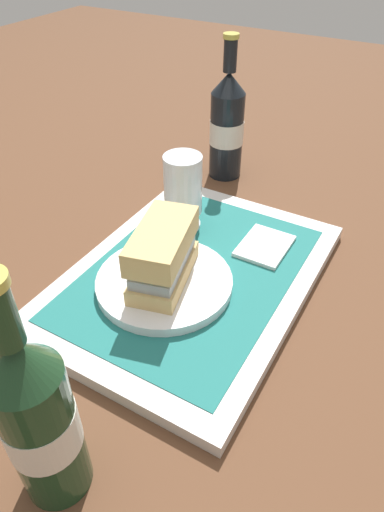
% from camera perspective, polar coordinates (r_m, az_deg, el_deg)
% --- Properties ---
extents(ground_plane, '(3.00, 3.00, 0.00)m').
position_cam_1_polar(ground_plane, '(0.68, 0.00, -3.27)').
color(ground_plane, brown).
extents(tray, '(0.44, 0.32, 0.02)m').
position_cam_1_polar(tray, '(0.68, 0.00, -2.64)').
color(tray, silver).
rests_on(tray, ground_plane).
extents(placemat, '(0.38, 0.27, 0.00)m').
position_cam_1_polar(placemat, '(0.67, 0.00, -1.96)').
color(placemat, '#1E6B66').
rests_on(placemat, tray).
extents(plate, '(0.19, 0.19, 0.01)m').
position_cam_1_polar(plate, '(0.64, -3.45, -3.25)').
color(plate, white).
rests_on(plate, placemat).
extents(sandwich, '(0.14, 0.09, 0.08)m').
position_cam_1_polar(sandwich, '(0.61, -3.53, 0.43)').
color(sandwich, tan).
rests_on(sandwich, plate).
extents(beer_glass, '(0.06, 0.06, 0.12)m').
position_cam_1_polar(beer_glass, '(0.72, -1.12, 8.34)').
color(beer_glass, silver).
rests_on(beer_glass, placemat).
extents(napkin_folded, '(0.09, 0.07, 0.01)m').
position_cam_1_polar(napkin_folded, '(0.72, 8.99, 1.25)').
color(napkin_folded, white).
rests_on(napkin_folded, placemat).
extents(beer_bottle, '(0.07, 0.07, 0.27)m').
position_cam_1_polar(beer_bottle, '(0.91, 4.34, 15.87)').
color(beer_bottle, black).
rests_on(beer_bottle, ground_plane).
extents(second_bottle, '(0.07, 0.07, 0.27)m').
position_cam_1_polar(second_bottle, '(0.44, -18.46, -18.63)').
color(second_bottle, '#19381E').
rests_on(second_bottle, ground_plane).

